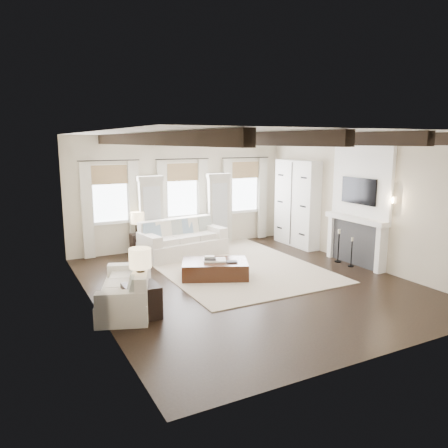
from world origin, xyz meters
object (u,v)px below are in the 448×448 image
side_table_front (142,301)px  side_table_back (138,245)px  sofa_back (182,241)px  ottoman (215,269)px  sofa_left (129,290)px

side_table_front → side_table_back: size_ratio=1.00×
sofa_back → side_table_front: sofa_back is taller
ottoman → side_table_front: side_table_front is taller
sofa_back → ottoman: 2.17m
sofa_back → side_table_front: 4.21m
ottoman → side_table_back: side_table_back is taller
ottoman → sofa_back: bearing=112.3°
sofa_back → side_table_back: 1.18m
sofa_left → sofa_back: bearing=53.1°
side_table_back → sofa_left: bearing=-109.3°
side_table_back → ottoman: bearing=-70.9°
sofa_left → side_table_front: bearing=-81.4°
sofa_back → sofa_left: (-2.30, -3.05, -0.06)m
side_table_front → side_table_back: side_table_back is taller
ottoman → side_table_back: 2.89m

